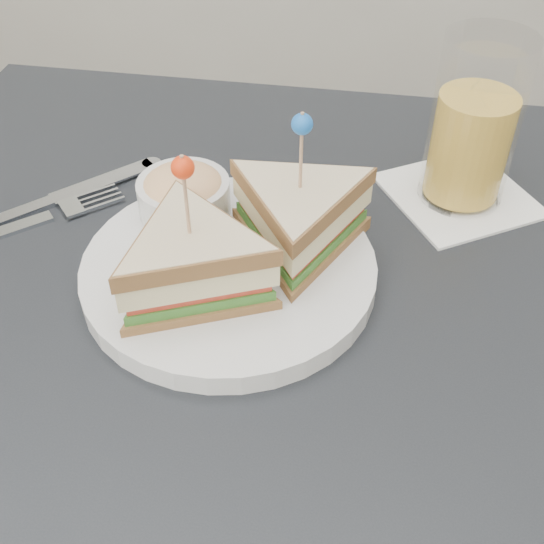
% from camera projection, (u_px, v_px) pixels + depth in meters
% --- Properties ---
extents(table, '(0.80, 0.80, 0.75)m').
position_uv_depth(table, '(259.00, 386.00, 0.59)').
color(table, black).
rests_on(table, ground).
extents(plate_meal, '(0.29, 0.27, 0.15)m').
position_uv_depth(plate_meal, '(237.00, 241.00, 0.55)').
color(plate_meal, silver).
rests_on(plate_meal, table).
extents(cutlery_fork, '(0.16, 0.15, 0.01)m').
position_uv_depth(cutlery_fork, '(31.00, 222.00, 0.63)').
color(cutlery_fork, silver).
rests_on(cutlery_fork, table).
extents(cutlery_knife, '(0.15, 0.15, 0.01)m').
position_uv_depth(cutlery_knife, '(61.00, 197.00, 0.66)').
color(cutlery_knife, '#B6BAC2').
rests_on(cutlery_knife, table).
extents(drink_set, '(0.17, 0.17, 0.16)m').
position_uv_depth(drink_set, '(472.00, 132.00, 0.61)').
color(drink_set, white).
rests_on(drink_set, table).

